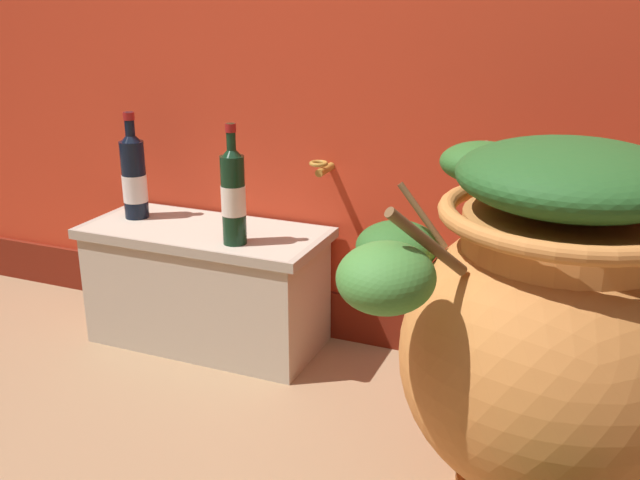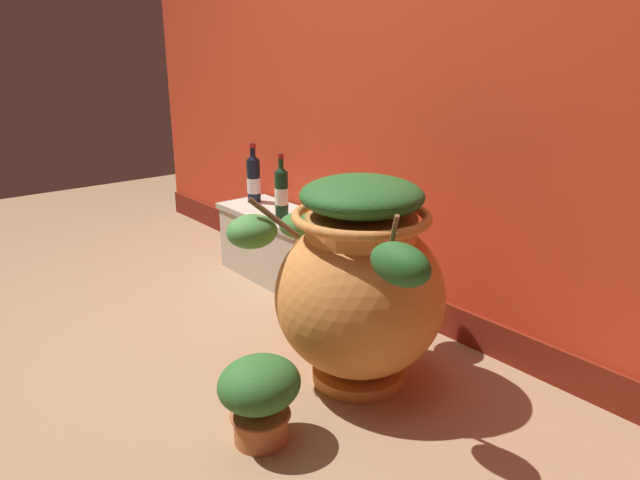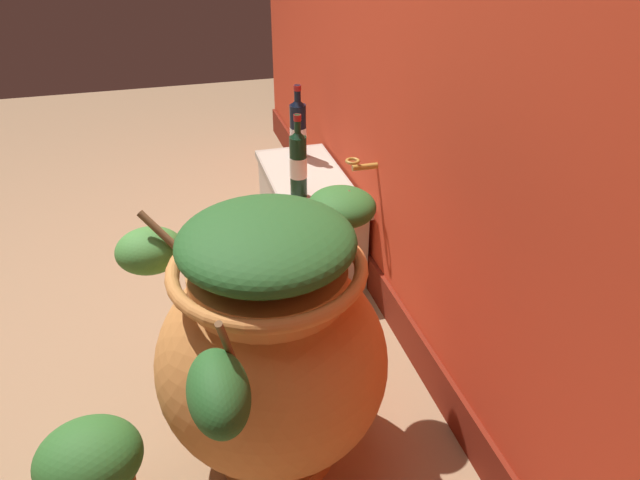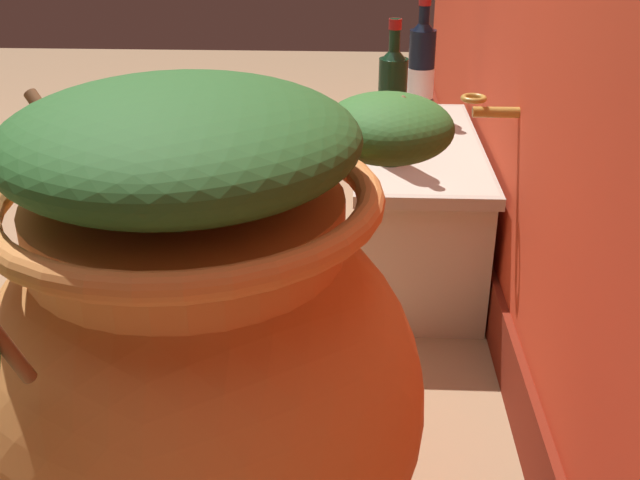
# 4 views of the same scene
# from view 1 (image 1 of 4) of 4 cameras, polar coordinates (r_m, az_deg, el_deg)

# --- Properties ---
(terracotta_urn) EXTENTS (0.91, 0.75, 0.82)m
(terracotta_urn) POSITION_cam_1_polar(r_m,az_deg,el_deg) (1.60, 17.68, -6.73)
(terracotta_urn) COLOR #CC7F3D
(terracotta_urn) RESTS_ON ground_plane
(stone_ledge) EXTENTS (0.77, 0.34, 0.38)m
(stone_ledge) POSITION_cam_1_polar(r_m,az_deg,el_deg) (2.34, -8.87, -3.24)
(stone_ledge) COLOR beige
(stone_ledge) RESTS_ON ground_plane
(wine_bottle_left) EXTENTS (0.07, 0.07, 0.35)m
(wine_bottle_left) POSITION_cam_1_polar(r_m,az_deg,el_deg) (2.09, -6.82, 3.67)
(wine_bottle_left) COLOR black
(wine_bottle_left) RESTS_ON stone_ledge
(wine_bottle_middle) EXTENTS (0.08, 0.08, 0.34)m
(wine_bottle_middle) POSITION_cam_1_polar(r_m,az_deg,el_deg) (2.40, -14.39, 4.98)
(wine_bottle_middle) COLOR black
(wine_bottle_middle) RESTS_ON stone_ledge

